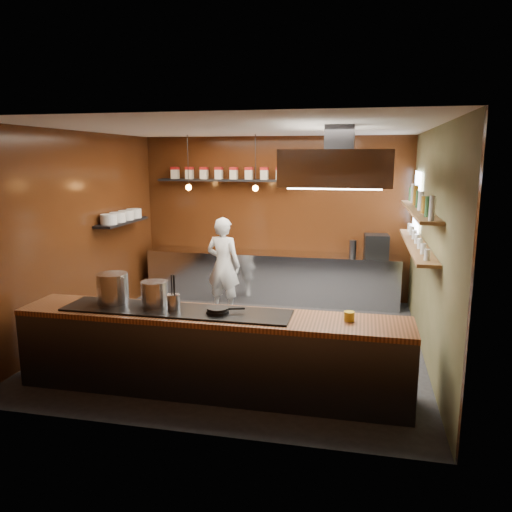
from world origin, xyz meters
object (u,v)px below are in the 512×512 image
(extractor_hood, at_px, (339,167))
(espresso_machine, at_px, (376,246))
(stockpot_large, at_px, (113,288))
(stockpot_small, at_px, (155,294))
(chef, at_px, (223,265))

(extractor_hood, relative_size, espresso_machine, 4.94)
(extractor_hood, distance_m, stockpot_large, 3.08)
(stockpot_small, relative_size, chef, 0.19)
(extractor_hood, distance_m, chef, 3.09)
(chef, bearing_deg, extractor_hood, 149.50)
(stockpot_small, bearing_deg, espresso_machine, 55.08)
(chef, bearing_deg, stockpot_large, 89.06)
(stockpot_large, bearing_deg, espresso_machine, 49.86)
(espresso_machine, height_order, chef, chef)
(extractor_hood, bearing_deg, stockpot_small, -150.60)
(extractor_hood, bearing_deg, chef, 139.41)
(chef, bearing_deg, espresso_machine, -151.40)
(chef, bearing_deg, stockpot_small, 99.68)
(extractor_hood, relative_size, stockpot_large, 5.49)
(stockpot_large, bearing_deg, extractor_hood, 23.92)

